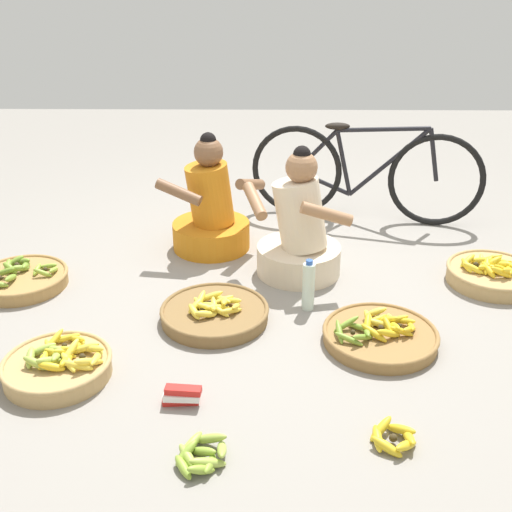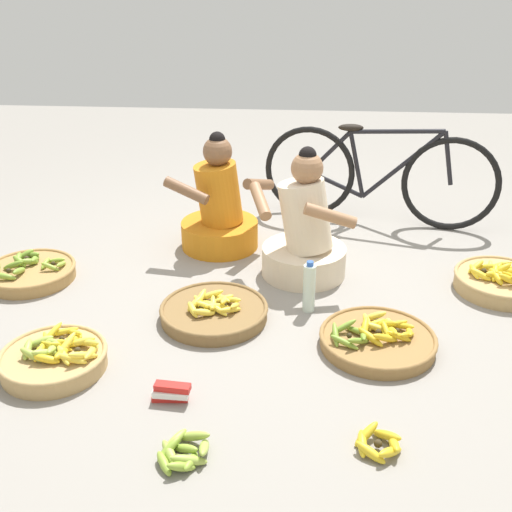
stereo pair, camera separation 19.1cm
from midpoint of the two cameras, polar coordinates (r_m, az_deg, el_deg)
name	(u,v)px [view 2 (the right image)]	position (r m, az deg, el deg)	size (l,w,h in m)	color
ground_plane	(259,295)	(3.65, 1.75, -3.64)	(10.00, 10.00, 0.00)	gray
vendor_woman_front	(304,235)	(3.80, 5.89, 1.87)	(0.65, 0.52, 0.81)	beige
vendor_woman_behind	(219,212)	(4.16, -2.08, 4.07)	(0.70, 0.52, 0.80)	orange
bicycle_leaning	(378,176)	(4.65, 12.26, 7.20)	(1.67, 0.41, 0.73)	black
banana_basket_mid_left	(377,339)	(3.24, 12.76, -7.46)	(0.59, 0.59, 0.14)	olive
banana_basket_near_bicycle	(214,311)	(3.40, -2.28, -5.09)	(0.59, 0.59, 0.14)	brown
banana_basket_back_center	(501,281)	(3.99, 22.88, -2.13)	(0.56, 0.56, 0.17)	tan
banana_basket_mid_right	(30,272)	(4.02, -18.78, -1.39)	(0.55, 0.55, 0.16)	#A87F47
banana_basket_back_right	(54,358)	(3.13, -16.35, -8.98)	(0.51, 0.51, 0.17)	tan
loose_bananas_front_right	(183,452)	(2.56, -4.52, -17.55)	(0.22, 0.26, 0.09)	#9EB747
loose_bananas_near_vendor	(378,443)	(2.65, 13.27, -16.44)	(0.22, 0.22, 0.09)	gold
water_bottle	(309,288)	(3.45, 6.49, -2.92)	(0.07, 0.07, 0.30)	silver
packet_carton_stack	(171,393)	(2.83, -5.85, -12.40)	(0.18, 0.07, 0.09)	red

